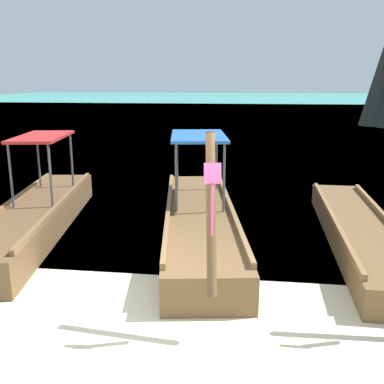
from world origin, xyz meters
The scene contains 5 objects.
ground centered at (0.00, 0.00, 0.00)m, with size 120.00×120.00×0.00m, color beige.
sea_water centered at (0.00, 61.47, 0.00)m, with size 120.00×120.00×0.00m, color #2DB29E.
longtail_boat_turquoise_ribbon centered at (-3.28, 3.26, 0.36)m, with size 2.11×6.70×2.64m.
longtail_boat_pink_ribbon centered at (0.16, 3.42, 0.36)m, with size 2.31×7.11×2.51m.
longtail_boat_blue_ribbon centered at (3.30, 3.39, 0.26)m, with size 1.22×6.49×2.32m.
Camera 1 is at (1.13, -5.23, 3.12)m, focal length 41.73 mm.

